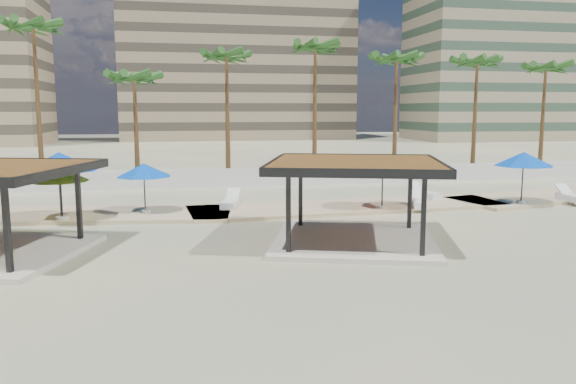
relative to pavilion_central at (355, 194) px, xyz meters
name	(u,v)px	position (x,y,z in m)	size (l,w,h in m)	color
ground	(355,242)	(0.09, 0.18, -1.85)	(200.00, 200.00, 0.00)	#C5B782
promenade	(346,205)	(2.09, 7.84, -1.79)	(44.45, 7.97, 0.24)	#C6B284
boundary_wall	(279,177)	(0.09, 16.18, -1.25)	(56.00, 0.30, 1.20)	silver
building_mid	(236,54)	(4.09, 78.18, 12.42)	(38.00, 16.00, 30.40)	#847259
building_east	(512,34)	(48.09, 66.18, 15.42)	(32.00, 15.00, 36.40)	gray
pavilion_central	(355,194)	(0.00, 0.00, 0.00)	(7.68, 7.68, 3.10)	beige
umbrella_a	(59,162)	(-11.34, 5.98, 0.85)	(4.33, 4.33, 2.93)	beige
umbrella_b	(59,175)	(-11.41, 6.10, 0.29)	(3.16, 3.16, 2.28)	beige
umbrella_c	(383,163)	(3.34, 5.98, 0.55)	(3.13, 3.13, 2.58)	beige
umbrella_d	(524,159)	(10.87, 5.98, 0.59)	(3.66, 3.66, 2.63)	beige
umbrella_f	(144,170)	(-7.89, 7.16, 0.29)	(3.39, 3.39, 2.28)	beige
lounger_a	(231,203)	(-3.83, 7.88, -1.48)	(1.22, 2.20, 0.79)	silver
lounger_b	(419,203)	(5.29, 6.02, -1.49)	(1.21, 2.07, 0.75)	silver
lounger_c	(425,194)	(6.87, 8.76, -1.48)	(1.23, 2.16, 0.78)	silver
lounger_d	(572,197)	(13.87, 6.03, -1.47)	(0.74, 2.14, 0.81)	silver
palm_b	(33,34)	(-14.91, 18.88, 7.73)	(3.00, 3.00, 10.85)	brown
palm_c	(134,82)	(-8.91, 18.28, 4.83)	(3.00, 3.00, 7.75)	brown
palm_d	(227,61)	(-2.91, 19.08, 6.29)	(3.00, 3.00, 9.30)	brown
palm_e	(315,53)	(3.09, 18.58, 6.90)	(3.00, 3.00, 9.95)	brown
palm_f	(397,64)	(9.09, 18.78, 6.28)	(3.00, 3.00, 9.30)	brown
palm_g	(477,66)	(15.09, 18.38, 6.17)	(3.00, 3.00, 9.17)	brown
palm_h	(546,72)	(21.09, 18.98, 5.89)	(3.00, 3.00, 8.88)	brown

